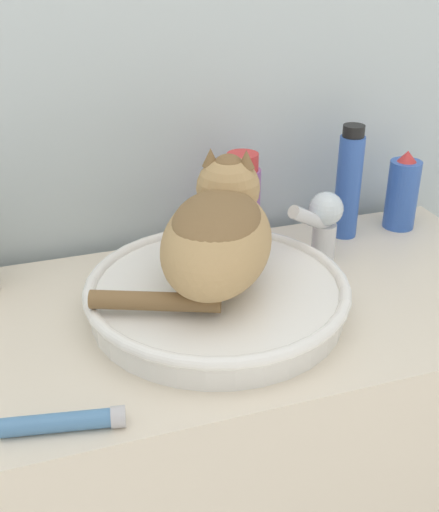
% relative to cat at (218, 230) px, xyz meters
% --- Properties ---
extents(wall_back, '(8.00, 0.05, 2.40)m').
position_rel_cat_xyz_m(wall_back, '(0.01, 0.31, 0.23)').
color(wall_back, silver).
rests_on(wall_back, ground_plane).
extents(vanity_counter, '(1.09, 0.51, 0.83)m').
position_rel_cat_xyz_m(vanity_counter, '(0.01, -0.00, -0.55)').
color(vanity_counter, beige).
rests_on(vanity_counter, ground_plane).
extents(sink_basin, '(0.42, 0.42, 0.06)m').
position_rel_cat_xyz_m(sink_basin, '(-0.01, -0.01, -0.11)').
color(sink_basin, white).
rests_on(sink_basin, vanity_counter).
extents(cat, '(0.34, 0.33, 0.18)m').
position_rel_cat_xyz_m(cat, '(0.00, 0.00, 0.00)').
color(cat, tan).
rests_on(cat, sink_basin).
extents(faucet, '(0.12, 0.08, 0.13)m').
position_rel_cat_xyz_m(faucet, '(0.23, 0.09, -0.06)').
color(faucet, silver).
rests_on(faucet, vanity_counter).
extents(spray_bottle_trigger, '(0.06, 0.06, 0.16)m').
position_rel_cat_xyz_m(spray_bottle_trigger, '(0.45, 0.18, -0.06)').
color(spray_bottle_trigger, '#335BB7').
rests_on(spray_bottle_trigger, vanity_counter).
extents(mouthwash_bottle, '(0.07, 0.07, 0.19)m').
position_rel_cat_xyz_m(mouthwash_bottle, '(0.11, 0.18, -0.05)').
color(mouthwash_bottle, '#93569E').
rests_on(mouthwash_bottle, vanity_counter).
extents(shampoo_bottle_tall, '(0.05, 0.05, 0.23)m').
position_rel_cat_xyz_m(shampoo_bottle_tall, '(0.32, 0.18, -0.03)').
color(shampoo_bottle_tall, '#335BB7').
rests_on(shampoo_bottle_tall, vanity_counter).
extents(cream_tube, '(0.16, 0.05, 0.03)m').
position_rel_cat_xyz_m(cream_tube, '(-0.27, -0.21, -0.13)').
color(cream_tube, '#4C7FB2').
rests_on(cream_tube, vanity_counter).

